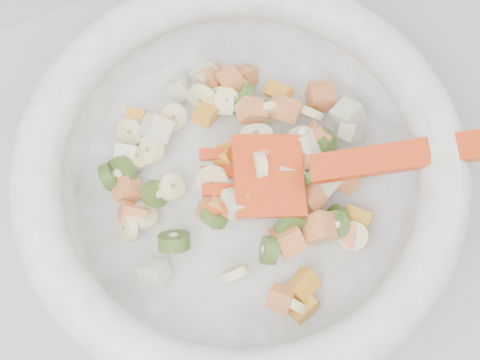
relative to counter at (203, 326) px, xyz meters
name	(u,v)px	position (x,y,z in m)	size (l,w,h in m)	color
counter	(203,326)	(0.00, 0.00, 0.00)	(2.00, 0.60, 0.90)	#A6A5AB
mixing_bowl	(241,176)	(0.07, 0.02, 0.51)	(0.45, 0.36, 0.12)	white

